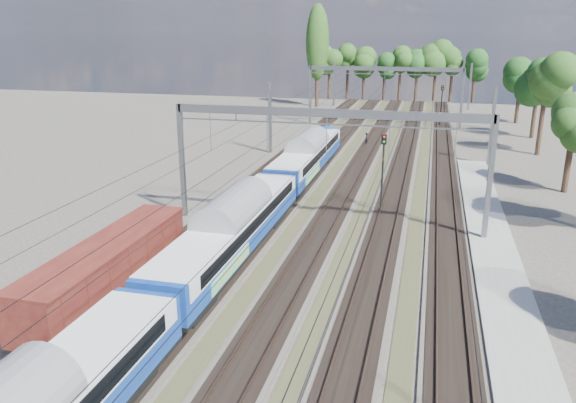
% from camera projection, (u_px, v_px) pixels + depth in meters
% --- Properties ---
extents(track_bed, '(21.00, 130.00, 0.34)m').
position_uv_depth(track_bed, '(352.00, 178.00, 56.57)').
color(track_bed, '#47423A').
rests_on(track_bed, ground).
extents(platform, '(3.00, 70.00, 0.30)m').
position_uv_depth(platform, '(507.00, 303.00, 30.57)').
color(platform, gray).
rests_on(platform, ground).
extents(catenary, '(25.65, 130.00, 9.00)m').
position_uv_depth(catenary, '(367.00, 105.00, 61.75)').
color(catenary, slate).
rests_on(catenary, ground).
extents(tree_belt, '(39.75, 98.25, 11.82)m').
position_uv_depth(tree_belt, '(435.00, 68.00, 95.24)').
color(tree_belt, black).
rests_on(tree_belt, ground).
extents(poplar, '(4.40, 4.40, 19.04)m').
position_uv_depth(poplar, '(317.00, 43.00, 105.59)').
color(poplar, black).
rests_on(poplar, ground).
extents(emu_train, '(3.14, 66.40, 4.59)m').
position_uv_depth(emu_train, '(231.00, 224.00, 35.39)').
color(emu_train, black).
rests_on(emu_train, ground).
extents(freight_boxcar, '(2.78, 13.44, 3.46)m').
position_uv_depth(freight_boxcar, '(109.00, 269.00, 30.20)').
color(freight_boxcar, black).
rests_on(freight_boxcar, ground).
extents(worker, '(0.47, 0.66, 1.70)m').
position_uv_depth(worker, '(367.00, 139.00, 72.32)').
color(worker, black).
rests_on(worker, ground).
extents(signal_near, '(0.43, 0.39, 6.44)m').
position_uv_depth(signal_near, '(383.00, 164.00, 45.21)').
color(signal_near, black).
rests_on(signal_near, ground).
extents(signal_far, '(0.44, 0.41, 6.24)m').
position_uv_depth(signal_far, '(442.00, 100.00, 85.94)').
color(signal_far, black).
rests_on(signal_far, ground).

